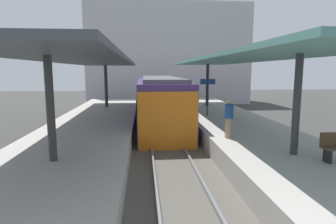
# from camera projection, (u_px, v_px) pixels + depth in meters

# --- Properties ---
(ground_plane) EXTENTS (80.00, 80.00, 0.00)m
(ground_plane) POSITION_uv_depth(u_px,v_px,m) (166.00, 147.00, 13.83)
(ground_plane) COLOR #383835
(platform_left) EXTENTS (4.40, 28.00, 1.00)m
(platform_left) POSITION_uv_depth(u_px,v_px,m) (86.00, 138.00, 13.42)
(platform_left) COLOR #ADA8A0
(platform_left) RESTS_ON ground_plane
(platform_right) EXTENTS (4.40, 28.00, 1.00)m
(platform_right) POSITION_uv_depth(u_px,v_px,m) (241.00, 135.00, 14.08)
(platform_right) COLOR #ADA8A0
(platform_right) RESTS_ON ground_plane
(track_ballast) EXTENTS (3.20, 28.00, 0.20)m
(track_ballast) POSITION_uv_depth(u_px,v_px,m) (166.00, 145.00, 13.81)
(track_ballast) COLOR #59544C
(track_ballast) RESTS_ON ground_plane
(rail_near_side) EXTENTS (0.08, 28.00, 0.14)m
(rail_near_side) POSITION_uv_depth(u_px,v_px,m) (151.00, 141.00, 13.72)
(rail_near_side) COLOR slate
(rail_near_side) RESTS_ON track_ballast
(rail_far_side) EXTENTS (0.08, 28.00, 0.14)m
(rail_far_side) POSITION_uv_depth(u_px,v_px,m) (180.00, 141.00, 13.85)
(rail_far_side) COLOR slate
(rail_far_side) RESTS_ON track_ballast
(commuter_train) EXTENTS (2.78, 11.58, 3.10)m
(commuter_train) POSITION_uv_depth(u_px,v_px,m) (160.00, 102.00, 17.90)
(commuter_train) COLOR #472D6B
(commuter_train) RESTS_ON track_ballast
(canopy_left) EXTENTS (4.18, 21.00, 3.29)m
(canopy_left) POSITION_uv_depth(u_px,v_px,m) (89.00, 61.00, 14.27)
(canopy_left) COLOR #333335
(canopy_left) RESTS_ON platform_left
(canopy_right) EXTENTS (4.18, 21.00, 3.38)m
(canopy_right) POSITION_uv_depth(u_px,v_px,m) (235.00, 60.00, 14.92)
(canopy_right) COLOR #333335
(canopy_right) RESTS_ON platform_right
(platform_sign) EXTENTS (0.90, 0.08, 2.21)m
(platform_sign) POSITION_uv_depth(u_px,v_px,m) (208.00, 89.00, 16.72)
(platform_sign) COLOR #262628
(platform_sign) RESTS_ON platform_right
(passenger_near_bench) EXTENTS (0.36, 0.36, 1.58)m
(passenger_near_bench) POSITION_uv_depth(u_px,v_px,m) (229.00, 118.00, 11.28)
(passenger_near_bench) COLOR #998460
(passenger_near_bench) RESTS_ON platform_right
(station_building_backdrop) EXTENTS (18.00, 6.00, 11.00)m
(station_building_backdrop) POSITION_uv_depth(u_px,v_px,m) (168.00, 55.00, 32.90)
(station_building_backdrop) COLOR #B7B2B7
(station_building_backdrop) RESTS_ON ground_plane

